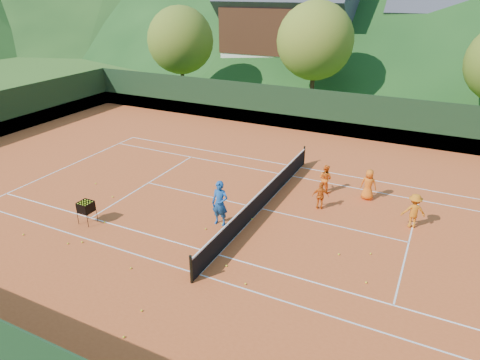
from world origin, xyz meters
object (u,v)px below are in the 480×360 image
at_px(student_d, 414,211).
at_px(tennis_net, 262,199).
at_px(student_a, 325,178).
at_px(chalet_mid, 453,34).
at_px(coach, 220,203).
at_px(ball_hopper, 86,207).
at_px(student_b, 321,196).
at_px(chalet_left, 289,24).
at_px(student_c, 368,185).

bearing_deg(student_d, tennis_net, -7.73).
xyz_separation_m(student_a, chalet_mid, (3.93, 30.95, 4.27)).
xyz_separation_m(student_a, tennis_net, (-2.07, -3.05, -0.20)).
height_order(coach, ball_hopper, coach).
bearing_deg(coach, ball_hopper, -157.64).
bearing_deg(coach, student_b, 40.53).
xyz_separation_m(chalet_left, chalet_mid, (16.00, 4.00, -0.66)).
relative_size(student_d, tennis_net, 0.13).
bearing_deg(tennis_net, chalet_mid, 79.99).
distance_m(student_a, tennis_net, 3.69).
xyz_separation_m(student_a, student_c, (2.06, 0.09, 0.05)).
relative_size(student_c, student_d, 1.00).
bearing_deg(student_a, coach, 76.80).
bearing_deg(student_d, ball_hopper, 5.26).
bearing_deg(student_d, student_c, -58.93).
xyz_separation_m(student_b, ball_hopper, (-8.57, -5.66, 0.10)).
xyz_separation_m(student_b, student_c, (1.74, 1.95, 0.11)).
relative_size(ball_hopper, chalet_left, 0.07).
height_order(student_b, chalet_mid, chalet_mid).
bearing_deg(coach, tennis_net, 60.25).
bearing_deg(student_c, student_a, 1.44).
bearing_deg(ball_hopper, chalet_left, 96.31).
bearing_deg(student_c, tennis_net, 36.19).
xyz_separation_m(student_a, student_d, (4.26, -1.71, 0.05)).
relative_size(student_a, ball_hopper, 1.41).
height_order(student_a, ball_hopper, student_a).
distance_m(student_d, ball_hopper, 13.80).
bearing_deg(student_b, chalet_left, -86.18).
height_order(student_d, ball_hopper, student_d).
distance_m(student_a, ball_hopper, 11.17).
xyz_separation_m(student_b, student_d, (3.95, 0.14, 0.11)).
bearing_deg(student_d, student_a, -41.54).
relative_size(student_b, student_c, 0.85).
relative_size(tennis_net, ball_hopper, 12.07).
height_order(student_a, student_d, student_d).
bearing_deg(student_c, student_d, 139.60).
bearing_deg(tennis_net, chalet_left, 108.43).
height_order(student_a, student_c, student_c).
height_order(student_c, student_d, student_d).
bearing_deg(chalet_mid, student_b, -96.30).
bearing_deg(student_a, tennis_net, 74.01).
distance_m(student_c, ball_hopper, 12.81).
distance_m(student_a, student_b, 1.89).
bearing_deg(student_d, chalet_left, -79.97).
relative_size(student_d, ball_hopper, 1.52).
bearing_deg(student_d, student_b, -17.54).
relative_size(coach, student_c, 1.31).
distance_m(student_a, chalet_left, 29.94).
distance_m(tennis_net, chalet_left, 32.04).
bearing_deg(ball_hopper, student_b, 33.46).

